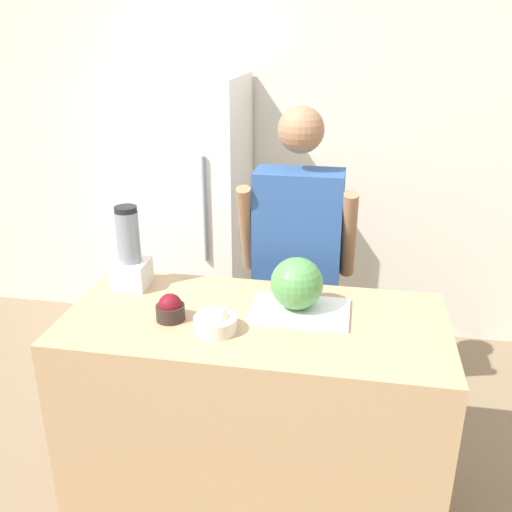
# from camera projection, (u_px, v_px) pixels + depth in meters

# --- Properties ---
(wall_back) EXTENTS (8.00, 0.06, 2.60)m
(wall_back) POSITION_uv_depth(u_px,v_px,m) (302.00, 142.00, 3.65)
(wall_back) COLOR silver
(wall_back) RESTS_ON ground_plane
(counter_island) EXTENTS (1.52, 0.71, 0.92)m
(counter_island) POSITION_uv_depth(u_px,v_px,m) (255.00, 413.00, 2.44)
(counter_island) COLOR tan
(counter_island) RESTS_ON ground_plane
(refrigerator) EXTENTS (0.74, 0.68, 1.74)m
(refrigerator) POSITION_uv_depth(u_px,v_px,m) (186.00, 218.00, 3.59)
(refrigerator) COLOR white
(refrigerator) RESTS_ON ground_plane
(person) EXTENTS (0.56, 0.27, 1.66)m
(person) POSITION_uv_depth(u_px,v_px,m) (297.00, 271.00, 2.87)
(person) COLOR gray
(person) RESTS_ON ground_plane
(cutting_board) EXTENTS (0.39, 0.27, 0.01)m
(cutting_board) POSITION_uv_depth(u_px,v_px,m) (300.00, 311.00, 2.30)
(cutting_board) COLOR white
(cutting_board) RESTS_ON counter_island
(watermelon) EXTENTS (0.21, 0.21, 0.21)m
(watermelon) POSITION_uv_depth(u_px,v_px,m) (297.00, 283.00, 2.27)
(watermelon) COLOR #4C8C47
(watermelon) RESTS_ON cutting_board
(bowl_cherries) EXTENTS (0.11, 0.11, 0.11)m
(bowl_cherries) POSITION_uv_depth(u_px,v_px,m) (170.00, 309.00, 2.23)
(bowl_cherries) COLOR #2D231E
(bowl_cherries) RESTS_ON counter_island
(bowl_cream) EXTENTS (0.16, 0.16, 0.11)m
(bowl_cream) POSITION_uv_depth(u_px,v_px,m) (215.00, 322.00, 2.15)
(bowl_cream) COLOR beige
(bowl_cream) RESTS_ON counter_island
(blender) EXTENTS (0.15, 0.15, 0.37)m
(blender) POSITION_uv_depth(u_px,v_px,m) (130.00, 255.00, 2.47)
(blender) COLOR silver
(blender) RESTS_ON counter_island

